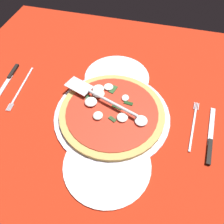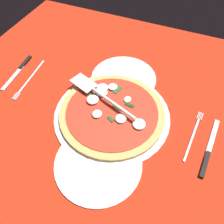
% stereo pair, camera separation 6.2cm
% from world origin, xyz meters
% --- Properties ---
extents(ground_plane, '(1.15, 1.15, 0.01)m').
position_xyz_m(ground_plane, '(0.00, 0.00, -0.00)').
color(ground_plane, '#B22410').
extents(pizza_pan, '(0.37, 0.37, 0.01)m').
position_xyz_m(pizza_pan, '(-0.01, 0.04, 0.01)').
color(pizza_pan, silver).
rests_on(pizza_pan, ground_plane).
extents(dinner_plate_left, '(0.24, 0.24, 0.01)m').
position_xyz_m(dinner_plate_left, '(-0.18, 0.02, 0.01)').
color(dinner_plate_left, white).
rests_on(dinner_plate_left, ground_plane).
extents(dinner_plate_right, '(0.24, 0.24, 0.01)m').
position_xyz_m(dinner_plate_right, '(0.16, 0.07, 0.01)').
color(dinner_plate_right, silver).
rests_on(dinner_plate_right, ground_plane).
extents(pizza, '(0.33, 0.33, 0.03)m').
position_xyz_m(pizza, '(-0.01, 0.04, 0.02)').
color(pizza, tan).
rests_on(pizza, pizza_pan).
extents(pizza_server, '(0.12, 0.26, 0.01)m').
position_xyz_m(pizza_server, '(-0.04, -0.01, 0.04)').
color(pizza_server, silver).
rests_on(pizza_server, pizza).
extents(place_setting_near, '(0.21, 0.15, 0.01)m').
position_xyz_m(place_setting_near, '(-0.05, -0.33, 0.00)').
color(place_setting_near, white).
rests_on(place_setting_near, ground_plane).
extents(place_setting_far, '(0.22, 0.13, 0.01)m').
position_xyz_m(place_setting_far, '(-0.01, 0.32, 0.00)').
color(place_setting_far, white).
rests_on(place_setting_far, ground_plane).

